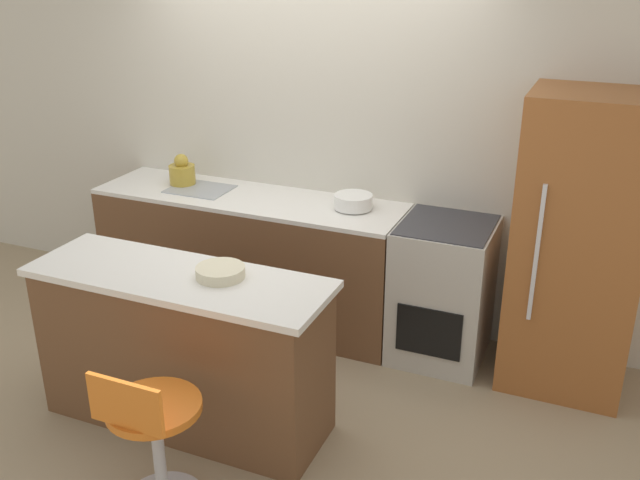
% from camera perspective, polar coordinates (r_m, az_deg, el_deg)
% --- Properties ---
extents(ground_plane, '(14.00, 14.00, 0.00)m').
position_cam_1_polar(ground_plane, '(5.06, -3.80, -8.25)').
color(ground_plane, '#998466').
extents(wall_back, '(8.00, 0.06, 2.60)m').
position_cam_1_polar(wall_back, '(5.12, -0.74, 8.02)').
color(wall_back, beige).
rests_on(wall_back, ground_plane).
extents(back_counter, '(2.25, 0.63, 0.95)m').
position_cam_1_polar(back_counter, '(5.25, -5.60, -1.35)').
color(back_counter, brown).
rests_on(back_counter, ground_plane).
extents(kitchen_island, '(1.71, 0.58, 0.94)m').
position_cam_1_polar(kitchen_island, '(4.14, -10.85, -8.58)').
color(kitchen_island, brown).
rests_on(kitchen_island, ground_plane).
extents(oven_range, '(0.60, 0.64, 0.95)m').
position_cam_1_polar(oven_range, '(4.78, 9.77, -4.05)').
color(oven_range, '#B7B2A8').
rests_on(oven_range, ground_plane).
extents(refrigerator, '(0.73, 0.65, 1.84)m').
position_cam_1_polar(refrigerator, '(4.51, 19.91, -0.50)').
color(refrigerator, '#995628').
rests_on(refrigerator, ground_plane).
extents(stool_chair, '(0.45, 0.45, 0.83)m').
position_cam_1_polar(stool_chair, '(3.60, -13.17, -15.11)').
color(stool_chair, '#B7B7BC').
rests_on(stool_chair, ground_plane).
extents(kettle, '(0.19, 0.19, 0.23)m').
position_cam_1_polar(kettle, '(5.37, -10.98, 5.36)').
color(kettle, '#B29333').
rests_on(kettle, back_counter).
extents(mixing_bowl, '(0.26, 0.26, 0.09)m').
position_cam_1_polar(mixing_bowl, '(4.79, 2.69, 3.11)').
color(mixing_bowl, white).
rests_on(mixing_bowl, back_counter).
extents(fruit_bowl, '(0.26, 0.26, 0.06)m').
position_cam_1_polar(fruit_bowl, '(3.85, -7.97, -2.55)').
color(fruit_bowl, beige).
rests_on(fruit_bowl, kitchen_island).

